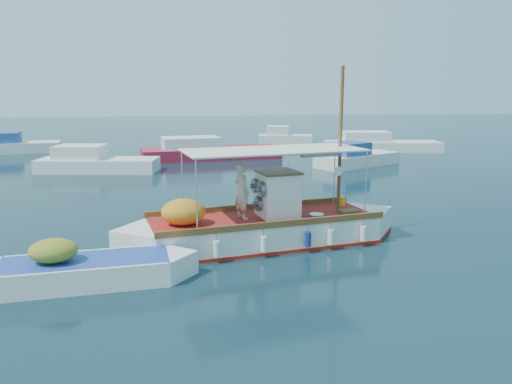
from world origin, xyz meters
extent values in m
plane|color=black|center=(0.00, 0.00, 0.00)|extent=(160.00, 160.00, 0.00)
cube|color=white|center=(-0.33, 0.25, 0.34)|extent=(7.52, 3.75, 1.06)
cube|color=white|center=(-3.86, -0.45, 0.34)|extent=(2.36, 2.36, 1.06)
cube|color=white|center=(3.20, 0.95, 0.34)|extent=(2.36, 2.36, 1.06)
cube|color=maroon|center=(-0.33, 0.25, 0.02)|extent=(7.63, 3.84, 0.17)
cube|color=maroon|center=(-0.33, 0.25, 0.84)|extent=(7.48, 3.56, 0.06)
cube|color=brown|center=(-0.56, 1.44, 0.96)|extent=(7.17, 1.51, 0.19)
cube|color=brown|center=(-0.09, -0.93, 0.96)|extent=(7.17, 1.51, 0.19)
cube|color=white|center=(0.14, 0.35, 1.58)|extent=(1.37, 1.45, 1.44)
cube|color=brown|center=(0.14, 0.35, 2.33)|extent=(1.48, 1.56, 0.06)
cylinder|color=slate|center=(-0.41, -0.08, 1.87)|extent=(0.30, 0.51, 0.48)
cylinder|color=slate|center=(-0.53, 0.53, 1.87)|extent=(0.30, 0.51, 0.48)
cylinder|color=slate|center=(-0.47, 0.22, 1.34)|extent=(0.30, 0.51, 0.48)
cylinder|color=brown|center=(2.31, 0.77, 3.26)|extent=(0.14, 0.14, 4.80)
cylinder|color=brown|center=(1.55, 0.63, 2.88)|extent=(1.71, 0.41, 0.08)
cylinder|color=silver|center=(-2.89, 0.82, 1.94)|extent=(0.05, 0.05, 2.16)
cylinder|color=silver|center=(-2.48, -1.25, 1.94)|extent=(0.05, 0.05, 2.16)
cylinder|color=silver|center=(2.48, 1.88, 1.94)|extent=(0.05, 0.05, 2.16)
cylinder|color=silver|center=(2.89, -0.19, 1.94)|extent=(0.05, 0.05, 2.16)
cube|color=silver|center=(0.00, 0.32, 3.04)|extent=(6.00, 3.36, 0.04)
ellipsoid|color=orange|center=(-2.87, -0.25, 1.27)|extent=(1.54, 1.38, 0.81)
cube|color=#FCA216|center=(0.79, 1.01, 1.06)|extent=(0.27, 0.22, 0.38)
cylinder|color=#FCA216|center=(2.65, 1.53, 1.03)|extent=(0.34, 0.34, 0.33)
cube|color=brown|center=(2.57, 0.44, 0.92)|extent=(0.70, 0.54, 0.12)
cylinder|color=#B2B2B2|center=(1.37, 0.05, 0.92)|extent=(0.56, 0.56, 0.12)
cylinder|color=white|center=(1.94, -0.33, 2.43)|extent=(0.29, 0.08, 0.29)
cylinder|color=white|center=(-1.95, -1.44, 0.43)|extent=(0.23, 0.23, 0.46)
cylinder|color=navy|center=(0.87, -0.88, 0.43)|extent=(0.23, 0.23, 0.46)
cylinder|color=white|center=(2.76, -0.51, 0.43)|extent=(0.23, 0.23, 0.46)
imported|color=beige|center=(-1.03, 0.20, 1.76)|extent=(0.69, 0.77, 1.77)
cube|color=white|center=(-5.38, -2.47, 0.23)|extent=(4.36, 2.12, 0.82)
cube|color=white|center=(-3.30, -2.23, 0.23)|extent=(1.63, 1.63, 0.82)
cube|color=#21419A|center=(-5.38, -2.47, 0.62)|extent=(4.34, 1.94, 0.05)
ellipsoid|color=olive|center=(-6.11, -2.55, 0.94)|extent=(1.31, 1.12, 0.60)
cube|color=silver|center=(-8.08, 15.86, 0.30)|extent=(7.36, 3.45, 1.00)
cube|color=silver|center=(-9.13, 16.02, 1.20)|extent=(3.11, 2.45, 0.80)
cube|color=maroon|center=(-0.99, 20.62, 0.30)|extent=(10.15, 4.28, 1.00)
cube|color=silver|center=(-2.45, 20.40, 1.20)|extent=(4.25, 2.96, 0.80)
cube|color=silver|center=(8.26, 15.92, 0.30)|extent=(6.24, 4.86, 1.00)
cube|color=#294F8B|center=(7.49, 15.48, 1.20)|extent=(2.99, 2.80, 0.80)
cube|color=silver|center=(12.82, 23.09, 0.30)|extent=(9.32, 3.70, 1.00)
cube|color=silver|center=(11.47, 23.26, 1.20)|extent=(3.87, 2.64, 0.80)
cube|color=silver|center=(-16.07, 26.38, 0.30)|extent=(6.78, 3.47, 1.00)
cube|color=#294F8B|center=(-17.02, 26.20, 1.20)|extent=(2.91, 2.40, 0.80)
cube|color=silver|center=(6.29, 29.98, 0.30)|extent=(5.19, 3.09, 1.00)
cube|color=silver|center=(5.59, 30.16, 1.20)|extent=(2.29, 2.11, 0.80)
camera|label=1|loc=(-2.69, -15.10, 4.92)|focal=35.00mm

